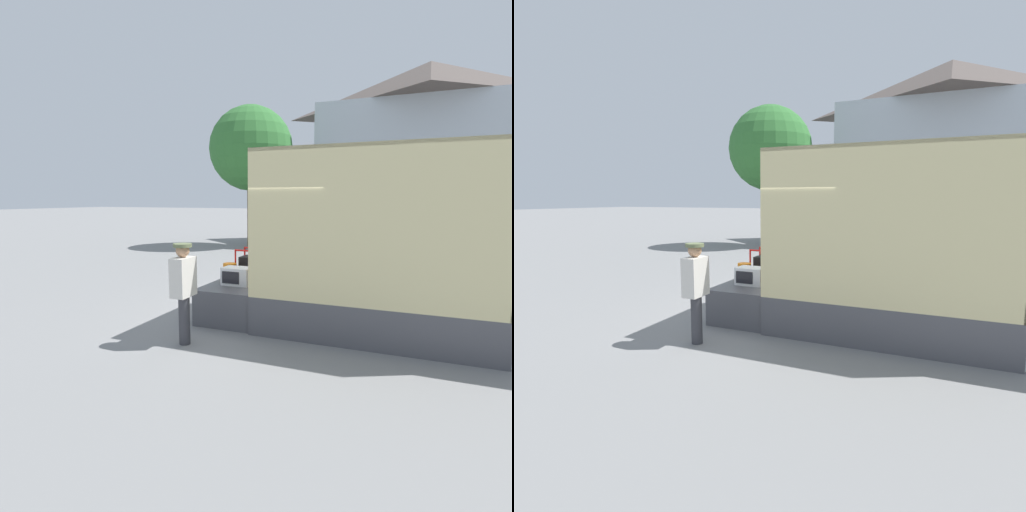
# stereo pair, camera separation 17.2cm
# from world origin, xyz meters

# --- Properties ---
(ground_plane) EXTENTS (160.00, 160.00, 0.00)m
(ground_plane) POSITION_xyz_m (0.00, 0.00, 0.00)
(ground_plane) COLOR gray
(box_truck) EXTENTS (6.10, 2.44, 3.14)m
(box_truck) POSITION_xyz_m (3.67, -0.00, 0.95)
(box_truck) COLOR white
(box_truck) RESTS_ON ground
(tailgate_deck) EXTENTS (1.15, 2.32, 0.67)m
(tailgate_deck) POSITION_xyz_m (-0.57, 0.00, 0.34)
(tailgate_deck) COLOR #4C4C51
(tailgate_deck) RESTS_ON ground
(microwave) EXTENTS (0.55, 0.39, 0.34)m
(microwave) POSITION_xyz_m (-0.58, -0.41, 0.84)
(microwave) COLOR white
(microwave) RESTS_ON tailgate_deck
(portable_generator) EXTENTS (0.70, 0.52, 0.59)m
(portable_generator) POSITION_xyz_m (-0.58, 0.50, 0.90)
(portable_generator) COLOR black
(portable_generator) RESTS_ON tailgate_deck
(orange_bucket) EXTENTS (0.28, 0.28, 0.32)m
(orange_bucket) POSITION_xyz_m (-0.97, 0.06, 0.84)
(orange_bucket) COLOR orange
(orange_bucket) RESTS_ON tailgate_deck
(worker_person) EXTENTS (0.29, 0.44, 1.63)m
(worker_person) POSITION_xyz_m (-0.78, -1.99, 0.99)
(worker_person) COLOR #38383D
(worker_person) RESTS_ON ground
(house_backdrop) EXTENTS (10.12, 7.95, 9.00)m
(house_backdrop) POSITION_xyz_m (2.72, 15.11, 4.59)
(house_backdrop) COLOR #A8B2BC
(house_backdrop) RESTS_ON ground
(street_tree) EXTENTS (3.97, 3.97, 6.67)m
(street_tree) POSITION_xyz_m (-5.00, 10.68, 4.66)
(street_tree) COLOR brown
(street_tree) RESTS_ON ground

